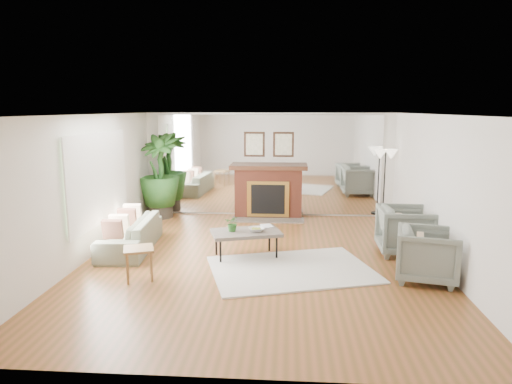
# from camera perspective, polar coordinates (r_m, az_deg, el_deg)

# --- Properties ---
(ground) EXTENTS (7.00, 7.00, 0.00)m
(ground) POSITION_cam_1_polar(r_m,az_deg,el_deg) (7.97, 0.49, -8.62)
(ground) COLOR brown
(ground) RESTS_ON ground
(wall_left) EXTENTS (0.02, 7.00, 2.50)m
(wall_left) POSITION_cam_1_polar(r_m,az_deg,el_deg) (8.39, -20.33, 0.50)
(wall_left) COLOR silver
(wall_left) RESTS_ON ground
(wall_right) EXTENTS (0.02, 7.00, 2.50)m
(wall_right) POSITION_cam_1_polar(r_m,az_deg,el_deg) (8.05, 22.26, -0.03)
(wall_right) COLOR silver
(wall_right) RESTS_ON ground
(wall_back) EXTENTS (6.00, 0.02, 2.50)m
(wall_back) POSITION_cam_1_polar(r_m,az_deg,el_deg) (11.11, 1.63, 3.42)
(wall_back) COLOR silver
(wall_back) RESTS_ON ground
(mirror_panel) EXTENTS (5.40, 0.04, 2.40)m
(mirror_panel) POSITION_cam_1_polar(r_m,az_deg,el_deg) (11.09, 1.62, 3.41)
(mirror_panel) COLOR silver
(mirror_panel) RESTS_ON wall_back
(window_panel) EXTENTS (0.04, 2.40, 1.50)m
(window_panel) POSITION_cam_1_polar(r_m,az_deg,el_deg) (8.72, -19.12, 1.59)
(window_panel) COLOR #B2E09E
(window_panel) RESTS_ON wall_left
(fireplace) EXTENTS (1.85, 0.83, 2.05)m
(fireplace) POSITION_cam_1_polar(r_m,az_deg,el_deg) (10.97, 1.56, 0.21)
(fireplace) COLOR brown
(fireplace) RESTS_ON ground
(area_rug) EXTENTS (2.97, 2.48, 0.03)m
(area_rug) POSITION_cam_1_polar(r_m,az_deg,el_deg) (7.56, 4.45, -9.62)
(area_rug) COLOR silver
(area_rug) RESTS_ON ground
(coffee_table) EXTENTS (1.34, 1.01, 0.47)m
(coffee_table) POSITION_cam_1_polar(r_m,az_deg,el_deg) (8.06, -1.26, -5.18)
(coffee_table) COLOR #675C51
(coffee_table) RESTS_ON ground
(sofa) EXTENTS (0.93, 2.06, 0.59)m
(sofa) POSITION_cam_1_polar(r_m,az_deg,el_deg) (8.85, -15.41, -5.09)
(sofa) COLOR gray
(sofa) RESTS_ON ground
(armchair_back) EXTENTS (0.99, 0.96, 0.87)m
(armchair_back) POSITION_cam_1_polar(r_m,az_deg,el_deg) (8.67, 18.23, -4.59)
(armchair_back) COLOR gray
(armchair_back) RESTS_ON ground
(armchair_front) EXTENTS (1.07, 1.06, 0.81)m
(armchair_front) POSITION_cam_1_polar(r_m,az_deg,el_deg) (7.46, 20.65, -7.37)
(armchair_front) COLOR gray
(armchair_front) RESTS_ON ground
(side_table) EXTENTS (0.56, 0.56, 0.50)m
(side_table) POSITION_cam_1_polar(r_m,az_deg,el_deg) (7.27, -14.45, -7.38)
(side_table) COLOR olive
(side_table) RESTS_ON ground
(potted_ficus) EXTENTS (1.19, 1.19, 2.02)m
(potted_ficus) POSITION_cam_1_polar(r_m,az_deg,el_deg) (11.12, -12.00, 2.32)
(potted_ficus) COLOR #2A261F
(potted_ficus) RESTS_ON ground
(floor_lamp) EXTENTS (0.55, 0.30, 1.68)m
(floor_lamp) POSITION_cam_1_polar(r_m,az_deg,el_deg) (10.92, 15.87, 3.87)
(floor_lamp) COLOR black
(floor_lamp) RESTS_ON ground
(tabletop_plant) EXTENTS (0.30, 0.27, 0.29)m
(tabletop_plant) POSITION_cam_1_polar(r_m,az_deg,el_deg) (8.01, -2.91, -3.93)
(tabletop_plant) COLOR #336324
(tabletop_plant) RESTS_ON coffee_table
(fruit_bowl) EXTENTS (0.32, 0.32, 0.07)m
(fruit_bowl) POSITION_cam_1_polar(r_m,az_deg,el_deg) (8.02, 0.03, -4.71)
(fruit_bowl) COLOR olive
(fruit_bowl) RESTS_ON coffee_table
(book) EXTENTS (0.27, 0.31, 0.02)m
(book) POSITION_cam_1_polar(r_m,az_deg,el_deg) (8.32, 0.69, -4.31)
(book) COLOR olive
(book) RESTS_ON coffee_table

